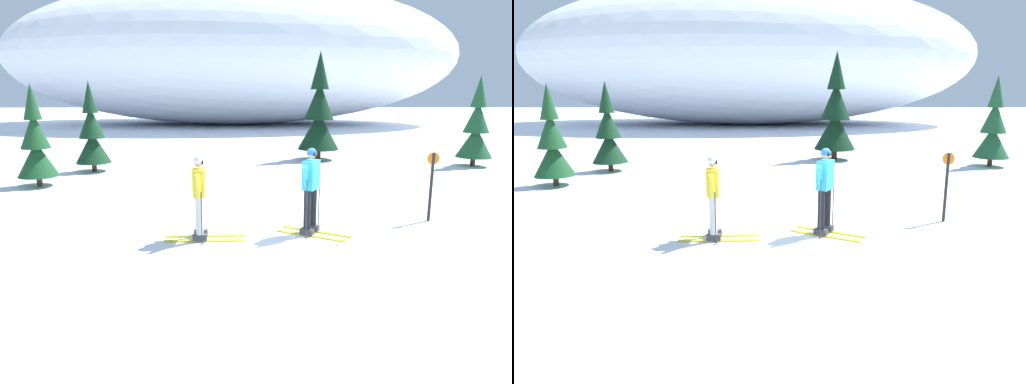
{
  "view_description": "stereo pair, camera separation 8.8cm",
  "coord_description": "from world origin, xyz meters",
  "views": [
    {
      "loc": [
        -1.17,
        -9.01,
        3.07
      ],
      "look_at": [
        -1.01,
        0.29,
        0.95
      ],
      "focal_mm": 32.74,
      "sensor_mm": 36.0,
      "label": 1
    },
    {
      "loc": [
        -1.09,
        -9.01,
        3.07
      ],
      "look_at": [
        -1.01,
        0.29,
        0.95
      ],
      "focal_mm": 32.74,
      "sensor_mm": 36.0,
      "label": 2
    }
  ],
  "objects": [
    {
      "name": "ground_plane",
      "position": [
        0.0,
        0.0,
        0.0
      ],
      "size": [
        120.0,
        120.0,
        0.0
      ],
      "primitive_type": "plane",
      "color": "white"
    },
    {
      "name": "skier_yellow_jacket",
      "position": [
        -2.14,
        0.13,
        0.9
      ],
      "size": [
        1.65,
        0.77,
        1.73
      ],
      "color": "gold",
      "rests_on": "ground"
    },
    {
      "name": "skier_cyan_jacket",
      "position": [
        0.14,
        0.45,
        0.97
      ],
      "size": [
        1.57,
        1.14,
        1.83
      ],
      "color": "gold",
      "rests_on": "ground"
    },
    {
      "name": "pine_tree_far_left",
      "position": [
        -7.71,
        5.43,
        1.32
      ],
      "size": [
        1.22,
        1.22,
        3.16
      ],
      "color": "#47301E",
      "rests_on": "ground"
    },
    {
      "name": "pine_tree_center_left",
      "position": [
        -6.82,
        7.99,
        1.36
      ],
      "size": [
        1.26,
        1.26,
        3.25
      ],
      "color": "#47301E",
      "rests_on": "ground"
    },
    {
      "name": "pine_tree_center_right",
      "position": [
        1.82,
        10.69,
        1.88
      ],
      "size": [
        1.73,
        1.73,
        4.48
      ],
      "color": "#47301E",
      "rests_on": "ground"
    },
    {
      "name": "pine_tree_far_right",
      "position": [
        7.66,
        8.93,
        1.45
      ],
      "size": [
        1.34,
        1.34,
        3.47
      ],
      "color": "#47301E",
      "rests_on": "ground"
    },
    {
      "name": "snow_ridge_background",
      "position": [
        -2.49,
        30.16,
        5.49
      ],
      "size": [
        36.36,
        18.11,
        10.97
      ],
      "primitive_type": "ellipsoid",
      "color": "white",
      "rests_on": "ground"
    },
    {
      "name": "trail_marker_post",
      "position": [
        3.03,
        1.37,
        0.91
      ],
      "size": [
        0.28,
        0.07,
        1.61
      ],
      "color": "black",
      "rests_on": "ground"
    }
  ]
}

